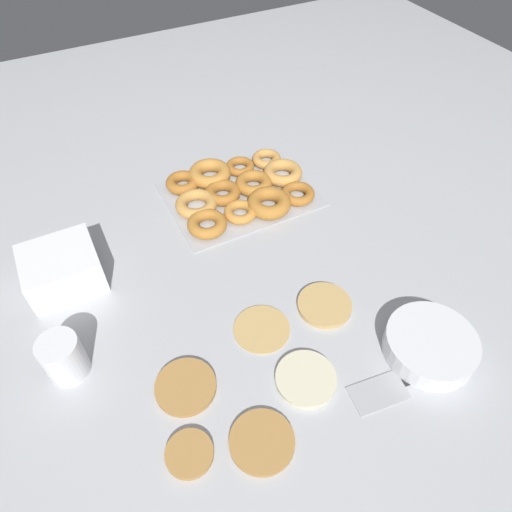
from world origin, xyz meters
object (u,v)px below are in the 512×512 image
object	(u,v)px
batter_bowl	(430,345)
pancake_5	(189,454)
pancake_0	(262,441)
donut_tray	(238,190)
pancake_2	(262,328)
spatula	(391,388)
pancake_4	(306,379)
container_stack	(62,268)
pancake_3	(186,387)
paper_cup	(63,357)
pancake_1	(325,305)

from	to	relation	value
batter_bowl	pancake_5	bearing A→B (deg)	-3.24
pancake_0	donut_tray	distance (m)	0.66
pancake_2	batter_bowl	xyz separation A→B (m)	(-0.27, 0.19, 0.02)
pancake_2	donut_tray	bearing A→B (deg)	-109.29
batter_bowl	spatula	xyz separation A→B (m)	(0.11, 0.03, -0.02)
pancake_4	container_stack	bearing A→B (deg)	-52.20
pancake_2	pancake_5	xyz separation A→B (m)	(0.22, 0.17, 0.00)
donut_tray	spatula	world-z (taller)	donut_tray
pancake_5	container_stack	distance (m)	0.49
pancake_0	spatula	world-z (taller)	pancake_0
pancake_2	pancake_3	world-z (taller)	pancake_3
donut_tray	spatula	bearing A→B (deg)	91.16
donut_tray	paper_cup	distance (m)	0.60
donut_tray	paper_cup	world-z (taller)	paper_cup
pancake_0	pancake_3	bearing A→B (deg)	-62.45
paper_cup	container_stack	bearing A→B (deg)	-100.17
pancake_3	pancake_1	bearing A→B (deg)	-173.14
pancake_5	batter_bowl	distance (m)	0.49
container_stack	pancake_1	bearing A→B (deg)	145.70
paper_cup	spatula	size ratio (longest dim) A/B	0.40
pancake_0	pancake_2	bearing A→B (deg)	-117.47
donut_tray	container_stack	xyz separation A→B (m)	(0.47, 0.09, 0.02)
pancake_3	donut_tray	xyz separation A→B (m)	(-0.33, -0.45, 0.01)
pancake_0	pancake_1	distance (m)	0.32
pancake_3	donut_tray	size ratio (longest dim) A/B	0.30
pancake_1	spatula	size ratio (longest dim) A/B	0.49
pancake_4	donut_tray	world-z (taller)	donut_tray
batter_bowl	pancake_1	bearing A→B (deg)	-56.33
batter_bowl	pancake_3	bearing A→B (deg)	-17.58
pancake_5	donut_tray	world-z (taller)	donut_tray
pancake_4	container_stack	xyz separation A→B (m)	(0.35, -0.45, 0.04)
donut_tray	container_stack	size ratio (longest dim) A/B	2.45
pancake_1	pancake_2	bearing A→B (deg)	-4.08
paper_cup	pancake_4	bearing A→B (deg)	150.14
pancake_4	spatula	world-z (taller)	pancake_4
pancake_2	batter_bowl	distance (m)	0.33
pancake_1	pancake_2	size ratio (longest dim) A/B	0.99
batter_bowl	paper_cup	xyz separation A→B (m)	(0.64, -0.28, 0.02)
container_stack	paper_cup	xyz separation A→B (m)	(0.04, 0.23, 0.00)
pancake_1	batter_bowl	xyz separation A→B (m)	(-0.12, 0.18, 0.02)
pancake_2	spatula	world-z (taller)	pancake_2
pancake_2	pancake_4	xyz separation A→B (m)	(-0.02, 0.14, 0.00)
pancake_1	pancake_0	bearing A→B (deg)	37.50
donut_tray	container_stack	distance (m)	0.48
pancake_3	batter_bowl	distance (m)	0.48
pancake_1	batter_bowl	world-z (taller)	batter_bowl
pancake_4	batter_bowl	bearing A→B (deg)	167.20
pancake_2	pancake_5	bearing A→B (deg)	36.60
pancake_3	container_stack	size ratio (longest dim) A/B	0.73
donut_tray	pancake_5	bearing A→B (deg)	57.36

